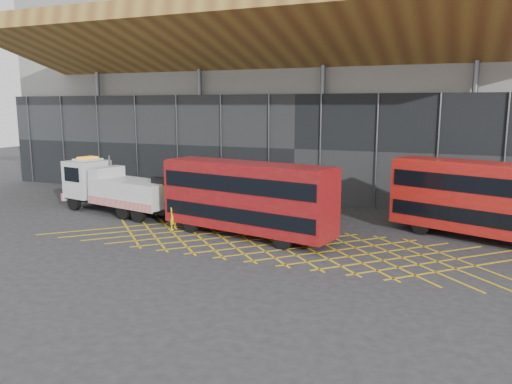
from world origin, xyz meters
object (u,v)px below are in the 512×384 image
at_px(bus_second, 490,198).
at_px(worker, 174,215).
at_px(recovery_truck, 115,188).
at_px(bus_towed, 247,196).

height_order(bus_second, worker, bus_second).
bearing_deg(worker, bus_second, -71.30).
distance_m(recovery_truck, worker, 6.58).
xyz_separation_m(bus_towed, bus_second, (12.28, 4.06, 0.05)).
bearing_deg(bus_towed, worker, -167.03).
bearing_deg(worker, bus_towed, -83.56).
relative_size(recovery_truck, worker, 6.42).
xyz_separation_m(recovery_truck, bus_second, (22.95, 1.79, 0.63)).
height_order(recovery_truck, bus_second, bus_second).
distance_m(bus_towed, worker, 4.83).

